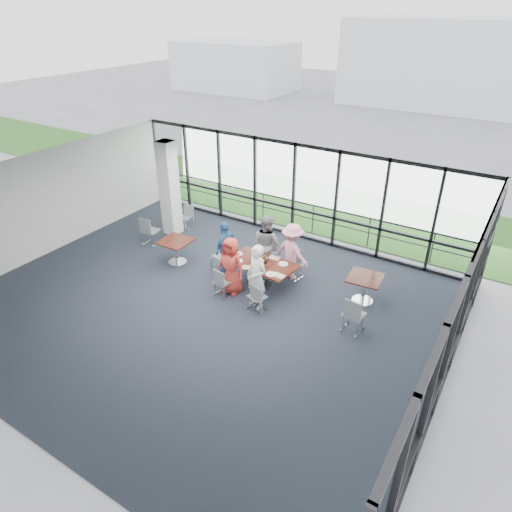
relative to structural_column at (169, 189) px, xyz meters
The scene contains 43 objects.
floor 4.96m from the structural_column, 39.81° to the right, with size 12.00×10.00×0.02m, color #1E222F.
ceiling 4.95m from the structural_column, 39.81° to the right, with size 12.00×10.00×0.04m, color white.
wall_left 3.84m from the structural_column, 128.66° to the right, with size 0.10×10.00×3.20m, color silver.
wall_front 8.77m from the structural_column, 65.77° to the right, with size 12.00×0.10×3.20m, color silver.
curtain_wall_back 4.12m from the structural_column, 29.05° to the left, with size 12.00×0.10×3.20m, color white.
curtain_wall_right 10.06m from the structural_column, 17.35° to the right, with size 0.10×10.00×3.20m, color white.
exit_door 9.64m from the structural_column, ahead, with size 0.12×1.60×2.10m, color black.
structural_column is the anchor object (origin of this frame).
apron 8.04m from the structural_column, 62.78° to the left, with size 80.00×70.00×0.02m, color slate.
grass_strip 6.36m from the structural_column, 54.25° to the left, with size 80.00×5.00×0.01m, color #22511C.
hangar_aux 28.85m from the structural_column, 119.94° to the left, with size 10.00×6.00×4.00m, color silver.
guard_rail 4.57m from the structural_column, 35.84° to the left, with size 0.06×0.06×12.00m, color #2D2D33.
main_table 4.68m from the structural_column, 16.38° to the right, with size 1.99×1.23×0.75m.
side_table_left 2.36m from the structural_column, 45.84° to the right, with size 0.91×0.91×0.75m.
side_table_right 7.17m from the structural_column, ahead, with size 0.93×0.93×0.75m.
diner_near_left 4.40m from the structural_column, 27.35° to the right, with size 0.80×0.52×1.65m, color #B9322A.
diner_near_right 5.32m from the structural_column, 24.67° to the right, with size 0.65×0.47×1.78m, color white.
diner_far_left 4.15m from the structural_column, ahead, with size 0.87×0.54×1.78m, color slate.
diner_far_right 4.97m from the structural_column, ahead, with size 1.10×0.57×1.70m, color pink.
diner_end 3.39m from the structural_column, 20.57° to the right, with size 0.94×0.52×1.61m, color #2D5D98.
chair_main_nl 4.51m from the structural_column, 31.06° to the right, with size 0.40×0.40×0.82m, color slate, non-canonical shape.
chair_main_nr 5.56m from the structural_column, 25.57° to the right, with size 0.40×0.40×0.82m, color slate, non-canonical shape.
chair_main_fl 4.14m from the structural_column, ahead, with size 0.46×0.46×0.94m, color slate, non-canonical shape.
chair_main_fr 5.12m from the structural_column, ahead, with size 0.42×0.42×0.85m, color slate, non-canonical shape.
chair_main_end 3.38m from the structural_column, 21.61° to the right, with size 0.45×0.45×0.92m, color slate, non-canonical shape.
chair_spare_la 1.54m from the structural_column, 90.91° to the right, with size 0.46×0.46×0.94m, color slate, non-canonical shape.
chair_spare_lb 1.31m from the structural_column, 75.28° to the left, with size 0.39×0.39×0.79m, color slate, non-canonical shape.
chair_spare_r 7.62m from the structural_column, 14.12° to the right, with size 0.47×0.47×0.96m, color slate, non-canonical shape.
plate_nl 4.19m from the structural_column, 22.45° to the right, with size 0.26×0.26×0.01m, color white.
plate_nr 5.27m from the structural_column, 19.01° to the right, with size 0.28×0.28×0.01m, color white.
plate_fl 4.20m from the structural_column, 13.56° to the right, with size 0.25×0.25×0.01m, color white.
plate_fr 5.11m from the structural_column, 12.02° to the right, with size 0.27×0.27×0.01m, color white.
plate_end 3.88m from the structural_column, 19.05° to the right, with size 0.23×0.23×0.01m, color white.
tumbler_a 4.51m from the structural_column, 19.78° to the right, with size 0.07×0.07×0.13m, color white.
tumbler_b 4.91m from the structural_column, 17.55° to the right, with size 0.06×0.06×0.13m, color white.
tumbler_c 4.67m from the structural_column, 13.86° to the right, with size 0.07×0.07×0.14m, color white.
tumbler_d 4.07m from the structural_column, 20.92° to the right, with size 0.07×0.07×0.14m, color white.
menu_a 4.63m from the structural_column, 22.17° to the right, with size 0.33×0.23×0.00m, color silver.
menu_b 5.44m from the structural_column, 17.69° to the right, with size 0.33×0.23×0.00m, color silver.
menu_c 4.71m from the structural_column, 10.95° to the right, with size 0.31×0.21×0.00m, color silver.
condiment_caddy 4.69m from the structural_column, 15.18° to the right, with size 0.10×0.07×0.04m, color black.
ketchup_bottle 4.66m from the structural_column, 15.86° to the right, with size 0.06×0.06×0.18m, color red.
green_bottle 4.67m from the structural_column, 15.22° to the right, with size 0.05×0.05×0.20m, color #157225.
Camera 1 is at (6.42, -7.58, 7.06)m, focal length 32.00 mm.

